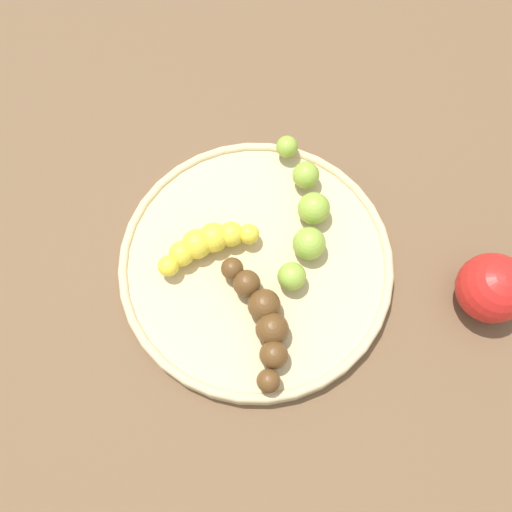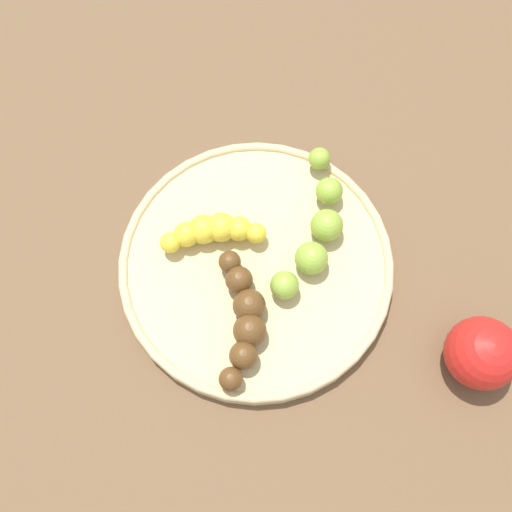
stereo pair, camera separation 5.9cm
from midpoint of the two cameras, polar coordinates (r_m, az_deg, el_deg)
ground_plane at (r=0.63m, az=-2.68°, el=-1.58°), size 2.40×2.40×0.00m
fruit_bowl at (r=0.62m, az=-2.73°, el=-1.21°), size 0.29×0.29×0.02m
banana_yellow at (r=0.60m, az=-7.72°, el=0.87°), size 0.08×0.09×0.03m
banana_overripe at (r=0.57m, az=-2.25°, el=-6.61°), size 0.12×0.09×0.03m
banana_green at (r=0.61m, az=1.74°, el=2.78°), size 0.20×0.09×0.03m
apple_red at (r=0.62m, az=19.82°, el=-3.37°), size 0.07×0.07×0.07m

